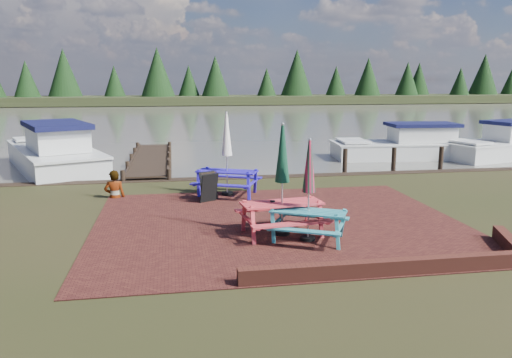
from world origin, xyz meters
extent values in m
plane|color=black|center=(0.00, 0.00, 0.00)|extent=(120.00, 120.00, 0.00)
cube|color=#371411|center=(0.00, 1.00, 0.01)|extent=(9.00, 7.50, 0.02)
cube|color=#4C1E16|center=(1.50, -2.60, 0.15)|extent=(6.00, 0.22, 0.30)
cube|color=#4C1E16|center=(4.30, -1.80, 0.15)|extent=(0.82, 1.77, 0.30)
cube|color=#4D4A42|center=(0.00, 37.00, 0.00)|extent=(120.00, 60.00, 0.02)
cube|color=black|center=(0.00, 66.00, 0.50)|extent=(120.00, 10.00, 1.20)
cube|color=teal|center=(0.36, -0.41, 0.67)|extent=(1.73, 1.31, 0.04)
cube|color=teal|center=(0.07, -0.96, 0.41)|extent=(1.54, 0.95, 0.04)
cube|color=teal|center=(0.64, 0.13, 0.41)|extent=(1.54, 0.95, 0.04)
cube|color=teal|center=(-0.27, -0.09, 0.33)|extent=(0.72, 1.28, 0.67)
cube|color=teal|center=(0.98, -0.74, 0.33)|extent=(0.72, 1.28, 0.67)
cylinder|color=black|center=(0.36, -0.41, 0.05)|extent=(0.32, 0.32, 0.09)
cylinder|color=#B2B2B7|center=(0.36, -0.41, 1.13)|extent=(0.03, 0.03, 2.26)
cone|color=#9F1637|center=(0.36, -0.41, 1.67)|extent=(0.29, 0.29, 1.13)
cube|color=#C6333A|center=(-0.13, 0.09, 0.75)|extent=(1.91, 0.93, 0.04)
cube|color=#C6333A|center=(-0.04, -0.60, 0.46)|extent=(1.85, 0.47, 0.04)
cube|color=#C6333A|center=(-0.21, 0.78, 0.46)|extent=(1.85, 0.47, 0.04)
cube|color=#C6333A|center=(-0.92, -0.01, 0.38)|extent=(0.28, 1.59, 0.75)
cube|color=#C6333A|center=(0.66, 0.19, 0.38)|extent=(0.28, 1.59, 0.75)
cylinder|color=black|center=(-0.13, 0.09, 0.05)|extent=(0.37, 0.37, 0.10)
cylinder|color=#B2B2B7|center=(-0.13, 0.09, 1.27)|extent=(0.04, 0.04, 2.55)
cone|color=#0E3522|center=(-0.13, 0.09, 1.89)|extent=(0.33, 0.33, 1.27)
cube|color=#2617B0|center=(-0.92, 4.30, 0.75)|extent=(1.96, 1.40, 0.04)
cube|color=#2617B0|center=(-1.20, 3.67, 0.46)|extent=(1.77, 0.97, 0.04)
cube|color=#2617B0|center=(-0.64, 4.93, 0.46)|extent=(1.77, 0.97, 0.04)
cube|color=#2617B0|center=(-1.64, 4.62, 0.38)|extent=(0.72, 1.48, 0.75)
cube|color=#2617B0|center=(-0.20, 3.98, 0.38)|extent=(0.72, 1.48, 0.75)
cylinder|color=black|center=(-0.92, 4.30, 0.05)|extent=(0.37, 0.37, 0.10)
cylinder|color=#B2B2B7|center=(-0.92, 4.30, 1.27)|extent=(0.04, 0.04, 2.54)
cone|color=white|center=(-0.92, 4.30, 1.88)|extent=(0.32, 0.32, 1.27)
cube|color=black|center=(-1.54, 3.41, 0.44)|extent=(0.57, 0.44, 0.86)
cube|color=black|center=(-1.54, 3.70, 0.44)|extent=(0.57, 0.44, 0.86)
cube|color=black|center=(-1.54, 3.56, 0.85)|extent=(0.49, 0.29, 0.03)
cube|color=black|center=(-3.50, 11.50, 0.12)|extent=(1.60, 9.00, 0.06)
cube|color=black|center=(-4.25, 11.50, 0.17)|extent=(0.08, 9.00, 0.08)
cube|color=black|center=(-2.75, 11.50, 0.17)|extent=(0.08, 9.00, 0.08)
cylinder|color=black|center=(-4.30, 7.00, -0.10)|extent=(0.16, 0.16, 1.00)
cylinder|color=black|center=(-2.70, 7.00, -0.10)|extent=(0.16, 0.16, 1.00)
cube|color=silver|center=(-7.40, 10.82, 0.16)|extent=(5.36, 8.04, 1.09)
cube|color=silver|center=(-7.40, 10.82, 0.72)|extent=(5.47, 8.20, 0.09)
cube|color=silver|center=(-7.04, 9.97, 1.25)|extent=(2.97, 3.68, 0.93)
cube|color=black|center=(-7.04, 9.97, 1.77)|extent=(3.34, 4.18, 0.20)
cube|color=silver|center=(-8.52, 13.49, 0.86)|extent=(2.58, 2.13, 0.11)
cube|color=silver|center=(8.37, 11.46, 0.10)|extent=(6.87, 2.90, 0.89)
cube|color=silver|center=(8.37, 11.46, 0.56)|extent=(7.00, 2.95, 0.07)
cube|color=silver|center=(9.17, 11.39, 0.99)|extent=(2.94, 1.91, 0.76)
cube|color=black|center=(9.17, 11.39, 1.42)|extent=(3.36, 2.13, 0.16)
cube|color=silver|center=(5.84, 11.68, 0.68)|extent=(1.37, 2.07, 0.09)
cube|color=silver|center=(13.01, 10.69, 0.11)|extent=(6.50, 3.80, 0.94)
cube|color=silver|center=(13.01, 10.69, 0.60)|extent=(6.63, 3.87, 0.08)
cube|color=silver|center=(10.77, 10.04, 0.73)|extent=(1.57, 2.08, 0.09)
imported|color=gray|center=(-4.31, 4.47, 0.84)|extent=(0.62, 0.42, 1.69)
camera|label=1|loc=(-2.52, -10.66, 3.51)|focal=35.00mm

